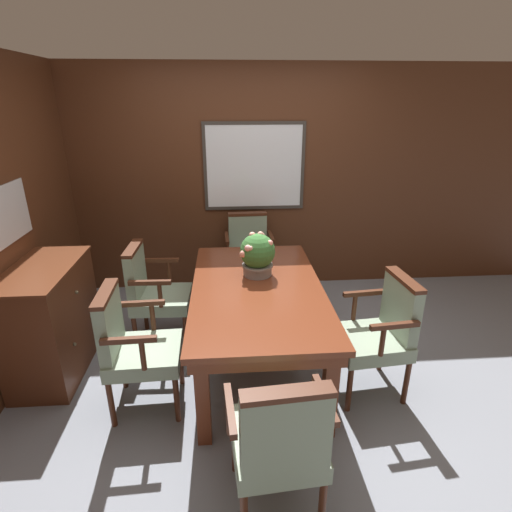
{
  "coord_description": "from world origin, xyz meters",
  "views": [
    {
      "loc": [
        -0.25,
        -2.68,
        2.11
      ],
      "look_at": [
        -0.03,
        0.28,
        0.92
      ],
      "focal_mm": 28.0,
      "sensor_mm": 36.0,
      "label": 1
    }
  ],
  "objects_px": {
    "sideboard_cabinet": "(51,320)",
    "chair_left_far": "(153,290)",
    "potted_plant": "(257,254)",
    "chair_head_far": "(249,252)",
    "chair_head_near": "(279,439)",
    "dining_table": "(257,297)",
    "chair_right_near": "(380,330)",
    "chair_left_near": "(133,344)"
  },
  "relations": [
    {
      "from": "sideboard_cabinet",
      "to": "potted_plant",
      "type": "bearing_deg",
      "value": 5.75
    },
    {
      "from": "chair_left_far",
      "to": "chair_head_far",
      "type": "bearing_deg",
      "value": -44.46
    },
    {
      "from": "chair_left_near",
      "to": "chair_right_near",
      "type": "height_order",
      "value": "same"
    },
    {
      "from": "dining_table",
      "to": "chair_head_far",
      "type": "bearing_deg",
      "value": 89.81
    },
    {
      "from": "sideboard_cabinet",
      "to": "dining_table",
      "type": "bearing_deg",
      "value": -2.2
    },
    {
      "from": "chair_head_near",
      "to": "sideboard_cabinet",
      "type": "bearing_deg",
      "value": -44.26
    },
    {
      "from": "dining_table",
      "to": "sideboard_cabinet",
      "type": "xyz_separation_m",
      "value": [
        -1.65,
        0.06,
        -0.17
      ]
    },
    {
      "from": "chair_head_far",
      "to": "chair_left_near",
      "type": "xyz_separation_m",
      "value": [
        -0.9,
        -1.69,
        0.0
      ]
    },
    {
      "from": "chair_left_near",
      "to": "dining_table",
      "type": "bearing_deg",
      "value": -66.96
    },
    {
      "from": "chair_head_far",
      "to": "sideboard_cabinet",
      "type": "distance_m",
      "value": 2.05
    },
    {
      "from": "dining_table",
      "to": "chair_head_near",
      "type": "xyz_separation_m",
      "value": [
        0.01,
        -1.31,
        -0.11
      ]
    },
    {
      "from": "chair_left_far",
      "to": "chair_right_near",
      "type": "relative_size",
      "value": 1.0
    },
    {
      "from": "chair_head_far",
      "to": "chair_left_near",
      "type": "bearing_deg",
      "value": -120.22
    },
    {
      "from": "chair_head_near",
      "to": "dining_table",
      "type": "bearing_deg",
      "value": -94.2
    },
    {
      "from": "chair_left_far",
      "to": "potted_plant",
      "type": "xyz_separation_m",
      "value": [
        0.91,
        -0.18,
        0.39
      ]
    },
    {
      "from": "dining_table",
      "to": "chair_left_near",
      "type": "relative_size",
      "value": 1.94
    },
    {
      "from": "chair_left_near",
      "to": "sideboard_cabinet",
      "type": "relative_size",
      "value": 0.99
    },
    {
      "from": "chair_head_far",
      "to": "chair_head_near",
      "type": "bearing_deg",
      "value": -92.09
    },
    {
      "from": "chair_left_near",
      "to": "potted_plant",
      "type": "xyz_separation_m",
      "value": [
        0.92,
        0.65,
        0.39
      ]
    },
    {
      "from": "dining_table",
      "to": "chair_left_far",
      "type": "height_order",
      "value": "chair_left_far"
    },
    {
      "from": "dining_table",
      "to": "potted_plant",
      "type": "distance_m",
      "value": 0.36
    },
    {
      "from": "chair_left_far",
      "to": "chair_head_near",
      "type": "xyz_separation_m",
      "value": [
        0.9,
        -1.72,
        0.0
      ]
    },
    {
      "from": "potted_plant",
      "to": "sideboard_cabinet",
      "type": "xyz_separation_m",
      "value": [
        -1.66,
        -0.17,
        -0.45
      ]
    },
    {
      "from": "chair_left_near",
      "to": "chair_right_near",
      "type": "bearing_deg",
      "value": -90.46
    },
    {
      "from": "sideboard_cabinet",
      "to": "chair_left_far",
      "type": "bearing_deg",
      "value": 24.85
    },
    {
      "from": "chair_head_near",
      "to": "potted_plant",
      "type": "xyz_separation_m",
      "value": [
        0.01,
        1.54,
        0.39
      ]
    },
    {
      "from": "chair_right_near",
      "to": "chair_head_near",
      "type": "bearing_deg",
      "value": -48.23
    },
    {
      "from": "chair_left_near",
      "to": "potted_plant",
      "type": "height_order",
      "value": "potted_plant"
    },
    {
      "from": "dining_table",
      "to": "chair_left_far",
      "type": "xyz_separation_m",
      "value": [
        -0.89,
        0.41,
        -0.11
      ]
    },
    {
      "from": "chair_left_far",
      "to": "chair_head_near",
      "type": "distance_m",
      "value": 1.94
    },
    {
      "from": "dining_table",
      "to": "potted_plant",
      "type": "height_order",
      "value": "potted_plant"
    },
    {
      "from": "chair_left_far",
      "to": "potted_plant",
      "type": "height_order",
      "value": "potted_plant"
    },
    {
      "from": "potted_plant",
      "to": "chair_right_near",
      "type": "bearing_deg",
      "value": -35.04
    },
    {
      "from": "chair_left_far",
      "to": "sideboard_cabinet",
      "type": "bearing_deg",
      "value": 116.54
    },
    {
      "from": "chair_left_near",
      "to": "chair_head_far",
      "type": "bearing_deg",
      "value": -30.0
    },
    {
      "from": "dining_table",
      "to": "chair_right_near",
      "type": "relative_size",
      "value": 1.94
    },
    {
      "from": "chair_left_near",
      "to": "chair_right_near",
      "type": "xyz_separation_m",
      "value": [
        1.78,
        0.05,
        0.0
      ]
    },
    {
      "from": "chair_left_near",
      "to": "chair_left_far",
      "type": "bearing_deg",
      "value": -2.18
    },
    {
      "from": "chair_head_near",
      "to": "chair_head_far",
      "type": "bearing_deg",
      "value": -94.45
    },
    {
      "from": "chair_left_far",
      "to": "chair_right_near",
      "type": "distance_m",
      "value": 1.94
    },
    {
      "from": "chair_left_far",
      "to": "chair_head_far",
      "type": "height_order",
      "value": "same"
    },
    {
      "from": "chair_left_far",
      "to": "potted_plant",
      "type": "relative_size",
      "value": 2.54
    }
  ]
}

